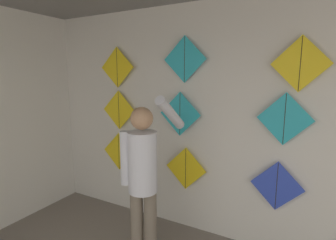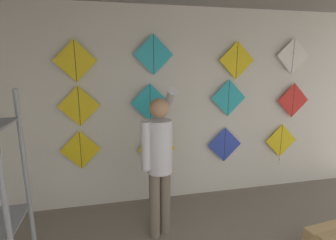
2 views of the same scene
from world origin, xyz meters
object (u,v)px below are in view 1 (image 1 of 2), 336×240
(kite_2, at_px, (277,186))
(kite_8, at_px, (117,67))
(kite_0, at_px, (119,152))
(kite_9, at_px, (185,59))
(kite_1, at_px, (186,168))
(kite_6, at_px, (285,119))
(kite_5, at_px, (180,114))
(kite_4, at_px, (119,110))
(kite_10, at_px, (300,64))
(shopkeeper, at_px, (143,173))

(kite_2, height_order, kite_8, kite_8)
(kite_0, xyz_separation_m, kite_9, (1.03, 0.00, 1.27))
(kite_2, bearing_deg, kite_8, 180.00)
(kite_1, distance_m, kite_6, 1.31)
(kite_2, distance_m, kite_5, 1.34)
(kite_0, distance_m, kite_1, 1.06)
(kite_4, height_order, kite_6, kite_6)
(kite_2, distance_m, kite_6, 0.73)
(kite_1, bearing_deg, kite_8, 180.00)
(kite_1, relative_size, kite_2, 1.00)
(kite_5, xyz_separation_m, kite_10, (1.28, 0.00, 0.58))
(kite_5, bearing_deg, kite_0, 180.00)
(shopkeeper, distance_m, kite_10, 1.86)
(kite_0, xyz_separation_m, kite_10, (2.25, 0.00, 1.20))
(kite_6, height_order, kite_9, kite_9)
(kite_2, relative_size, kite_10, 1.00)
(kite_0, xyz_separation_m, kite_4, (0.02, 0.00, 0.61))
(shopkeeper, bearing_deg, kite_0, 121.19)
(kite_0, height_order, kite_4, kite_4)
(kite_2, relative_size, kite_6, 1.00)
(shopkeeper, distance_m, kite_8, 1.62)
(kite_2, relative_size, kite_5, 1.00)
(kite_0, xyz_separation_m, kite_6, (2.15, 0.00, 0.65))
(kite_0, bearing_deg, kite_2, 0.00)
(kite_1, xyz_separation_m, kite_10, (1.19, 0.00, 1.26))
(kite_1, height_order, kite_8, kite_8)
(kite_5, bearing_deg, kite_1, 0.00)
(kite_8, xyz_separation_m, kite_9, (1.01, 0.00, 0.08))
(kite_0, bearing_deg, kite_4, 0.00)
(shopkeeper, height_order, kite_2, shopkeeper)
(kite_8, bearing_deg, shopkeeper, -40.15)
(kite_0, distance_m, kite_2, 2.12)
(kite_1, height_order, kite_4, kite_4)
(kite_8, distance_m, kite_9, 1.01)
(kite_0, relative_size, kite_5, 1.00)
(kite_8, bearing_deg, kite_1, 0.00)
(kite_9, bearing_deg, kite_10, 0.00)
(kite_9, bearing_deg, shopkeeper, -95.48)
(kite_0, distance_m, kite_6, 2.25)
(kite_5, xyz_separation_m, kite_8, (-0.95, 0.00, 0.57))
(shopkeeper, bearing_deg, kite_4, 120.48)
(kite_5, bearing_deg, kite_10, 0.00)
(kite_0, xyz_separation_m, kite_8, (0.02, 0.00, 1.19))
(shopkeeper, distance_m, kite_1, 0.82)
(kite_2, bearing_deg, kite_1, 180.00)
(kite_1, relative_size, kite_9, 1.00)
(kite_5, bearing_deg, kite_6, 0.00)
(kite_4, distance_m, kite_9, 1.20)
(shopkeeper, distance_m, kite_9, 1.39)
(kite_1, bearing_deg, kite_10, 0.00)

